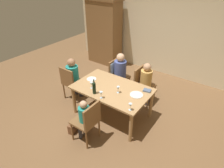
{
  "coord_description": "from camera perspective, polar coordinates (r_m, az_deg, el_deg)",
  "views": [
    {
      "loc": [
        2.01,
        -2.83,
        3.0
      ],
      "look_at": [
        0.0,
        0.0,
        0.85
      ],
      "focal_mm": 30.45,
      "sensor_mm": 36.0,
      "label": 1
    }
  ],
  "objects": [
    {
      "name": "wine_glass_near_left",
      "position": [
        3.48,
        5.52,
        -6.4
      ],
      "size": [
        0.07,
        0.07,
        0.15
      ],
      "color": "silver",
      "rests_on": "dining_table"
    },
    {
      "name": "chair_near",
      "position": [
        3.67,
        -7.18,
        -10.67
      ],
      "size": [
        0.44,
        0.44,
        0.92
      ],
      "rotation": [
        0.0,
        0.0,
        1.57
      ],
      "color": "brown",
      "rests_on": "ground_plane"
    },
    {
      "name": "chair_far_right",
      "position": [
        4.79,
        9.09,
        0.43
      ],
      "size": [
        0.44,
        0.44,
        0.92
      ],
      "rotation": [
        0.0,
        0.0,
        -1.57
      ],
      "color": "brown",
      "rests_on": "ground_plane"
    },
    {
      "name": "armoire_cabinet",
      "position": [
        6.72,
        -2.32,
        15.38
      ],
      "size": [
        1.18,
        0.62,
        2.18
      ],
      "color": "brown",
      "rests_on": "ground_plane"
    },
    {
      "name": "wine_bottle_tall_green",
      "position": [
        3.9,
        -5.39,
        -1.03
      ],
      "size": [
        0.07,
        0.07,
        0.34
      ],
      "color": "black",
      "rests_on": "dining_table"
    },
    {
      "name": "person_man_bearded",
      "position": [
        4.7,
        10.4,
        1.03
      ],
      "size": [
        0.33,
        0.28,
        1.08
      ],
      "rotation": [
        0.0,
        0.0,
        -1.57
      ],
      "color": "#33333D",
      "rests_on": "ground_plane"
    },
    {
      "name": "ground_plane",
      "position": [
        4.59,
        -0.0,
        -9.01
      ],
      "size": [
        10.0,
        10.0,
        0.0
      ],
      "primitive_type": "plane",
      "color": "brown"
    },
    {
      "name": "wine_glass_near_right",
      "position": [
        3.78,
        -3.29,
        -2.88
      ],
      "size": [
        0.07,
        0.07,
        0.15
      ],
      "color": "silver",
      "rests_on": "dining_table"
    },
    {
      "name": "person_woman_host",
      "position": [
        4.9,
        -11.48,
        2.52
      ],
      "size": [
        0.3,
        0.35,
        1.12
      ],
      "color": "#33333D",
      "rests_on": "ground_plane"
    },
    {
      "name": "dinner_plate_host",
      "position": [
        4.47,
        -6.16,
        1.5
      ],
      "size": [
        0.22,
        0.22,
        0.01
      ],
      "primitive_type": "cylinder",
      "color": "white",
      "rests_on": "dining_table"
    },
    {
      "name": "chair_far_left",
      "position": [
        5.1,
        1.29,
        3.69
      ],
      "size": [
        0.45,
        0.44,
        0.92
      ],
      "rotation": [
        0.0,
        0.0,
        -1.57
      ],
      "color": "brown",
      "rests_on": "ground_plane"
    },
    {
      "name": "wine_glass_far",
      "position": [
        4.1,
        -6.21,
        0.04
      ],
      "size": [
        0.07,
        0.07,
        0.15
      ],
      "color": "silver",
      "rests_on": "dining_table"
    },
    {
      "name": "wine_glass_centre",
      "position": [
        3.93,
        1.84,
        -1.31
      ],
      "size": [
        0.07,
        0.07,
        0.15
      ],
      "color": "silver",
      "rests_on": "dining_table"
    },
    {
      "name": "dinner_plate_guest_left",
      "position": [
        3.94,
        7.34,
        -3.23
      ],
      "size": [
        0.27,
        0.27,
        0.01
      ],
      "primitive_type": "cylinder",
      "color": "silver",
      "rests_on": "dining_table"
    },
    {
      "name": "rear_room_partition",
      "position": [
        6.13,
        15.44,
        15.14
      ],
      "size": [
        6.4,
        0.12,
        2.7
      ],
      "primitive_type": "cube",
      "color": "beige",
      "rests_on": "ground_plane"
    },
    {
      "name": "person_child_small",
      "position": [
        3.71,
        -8.51,
        -9.66
      ],
      "size": [
        0.25,
        0.22,
        0.94
      ],
      "rotation": [
        0.0,
        0.0,
        1.57
      ],
      "color": "#33333D",
      "rests_on": "ground_plane"
    },
    {
      "name": "chair_left_end",
      "position": [
        4.9,
        -12.27,
        0.8
      ],
      "size": [
        0.44,
        0.44,
        0.92
      ],
      "color": "brown",
      "rests_on": "ground_plane"
    },
    {
      "name": "person_man_guest",
      "position": [
        4.99,
        2.73,
        3.9
      ],
      "size": [
        0.36,
        0.31,
        1.15
      ],
      "rotation": [
        0.0,
        0.0,
        -1.57
      ],
      "color": "#33333D",
      "rests_on": "ground_plane"
    },
    {
      "name": "handbag",
      "position": [
        4.2,
        -11.36,
        -12.47
      ],
      "size": [
        0.17,
        0.3,
        0.22
      ],
      "primitive_type": "cube",
      "rotation": [
        0.0,
        0.0,
        1.75
      ],
      "color": "brown",
      "rests_on": "ground_plane"
    },
    {
      "name": "folded_napkin",
      "position": [
        4.1,
        10.51,
        -1.9
      ],
      "size": [
        0.18,
        0.15,
        0.03
      ],
      "primitive_type": "cube",
      "rotation": [
        0.0,
        0.0,
        0.18
      ],
      "color": "#4C5B75",
      "rests_on": "dining_table"
    },
    {
      "name": "dining_table",
      "position": [
        4.18,
        -0.0,
        -2.12
      ],
      "size": [
        1.67,
        1.04,
        0.75
      ],
      "color": "#A87F51",
      "rests_on": "ground_plane"
    }
  ]
}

